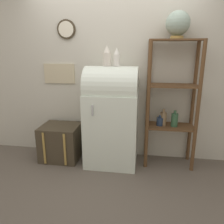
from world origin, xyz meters
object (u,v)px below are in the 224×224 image
object	(u,v)px
vase_left	(107,56)
vase_center	(117,58)
suitcase_trunk	(61,142)
refrigerator	(112,115)
globe	(178,24)

from	to	relation	value
vase_left	vase_center	xyz separation A→B (m)	(0.13, -0.01, -0.01)
suitcase_trunk	vase_center	bearing A→B (deg)	-0.61
suitcase_trunk	vase_left	world-z (taller)	vase_left
suitcase_trunk	vase_left	distance (m)	1.48
refrigerator	vase_left	xyz separation A→B (m)	(-0.07, 0.01, 0.82)
refrigerator	suitcase_trunk	size ratio (longest dim) A/B	2.51
suitcase_trunk	globe	xyz separation A→B (m)	(1.64, 0.10, 1.70)
refrigerator	globe	xyz separation A→B (m)	(0.84, 0.12, 1.23)
globe	suitcase_trunk	bearing A→B (deg)	-176.35
globe	vase_center	world-z (taller)	globe
globe	vase_left	xyz separation A→B (m)	(-0.90, -0.10, -0.41)
suitcase_trunk	vase_center	world-z (taller)	vase_center
refrigerator	suitcase_trunk	world-z (taller)	refrigerator
vase_left	vase_center	size ratio (longest dim) A/B	1.12
vase_left	vase_center	world-z (taller)	vase_left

